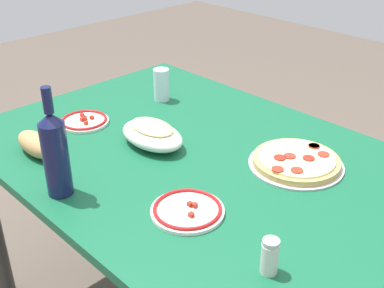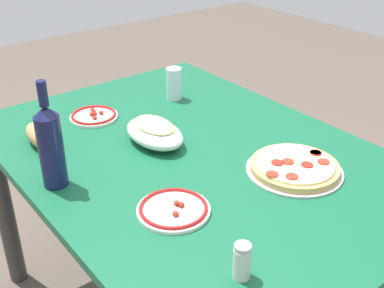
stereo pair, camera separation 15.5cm
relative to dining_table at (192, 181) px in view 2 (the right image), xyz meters
The scene contains 9 objects.
dining_table is the anchor object (origin of this frame).
pepperoni_pizza 0.35m from the dining_table, 31.33° to the left, with size 0.29×0.29×0.03m.
baked_pasta_dish 0.20m from the dining_table, 155.66° to the right, with size 0.24×0.15×0.08m.
wine_bottle 0.49m from the dining_table, 102.12° to the right, with size 0.07×0.07×0.31m.
water_glass 0.47m from the dining_table, 151.33° to the left, with size 0.06×0.06×0.12m, color silver.
side_plate_near 0.34m from the dining_table, 46.37° to the right, with size 0.19×0.19×0.02m.
side_plate_far 0.45m from the dining_table, 163.20° to the right, with size 0.17×0.17×0.02m.
bread_loaf 0.51m from the dining_table, 132.93° to the right, with size 0.18×0.08×0.07m, color tan.
spice_shaker 0.58m from the dining_table, 26.79° to the right, with size 0.04×0.04×0.09m.
Camera 2 is at (1.08, -0.83, 1.52)m, focal length 46.23 mm.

